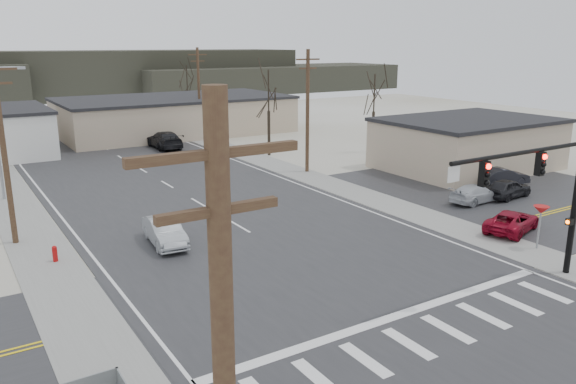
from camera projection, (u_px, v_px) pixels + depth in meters
name	position (u px, v px, depth m)	size (l,w,h in m)	color
ground	(319.00, 273.00, 26.33)	(140.00, 140.00, 0.00)	silver
main_road	(193.00, 200.00, 38.60)	(18.00, 110.00, 0.05)	#27272A
cross_road	(319.00, 273.00, 26.33)	(90.00, 10.00, 0.04)	#27272A
parking_lot	(493.00, 189.00, 41.53)	(18.00, 20.00, 0.03)	#27272A
sidewalk_left	(15.00, 205.00, 37.23)	(3.00, 90.00, 0.06)	gray
sidewalk_right	(285.00, 168.00, 48.14)	(3.00, 90.00, 0.06)	gray
traffic_signal_mast	(553.00, 182.00, 24.12)	(8.95, 0.43, 7.20)	black
fire_hydrant	(55.00, 254.00, 27.51)	(0.24, 0.24, 0.87)	#A50C0C
yield_sign	(541.00, 211.00, 28.86)	(0.80, 0.80, 2.35)	gray
building_right_far	(175.00, 115.00, 66.92)	(26.30, 14.30, 4.30)	tan
building_lot	(467.00, 143.00, 47.94)	(14.30, 10.30, 4.30)	tan
upole_left_b	(3.00, 148.00, 28.89)	(2.20, 0.30, 10.00)	#4B3823
upole_right_a	(308.00, 109.00, 45.63)	(2.20, 0.30, 10.00)	#4B3823
upole_right_b	(199.00, 91.00, 63.63)	(2.20, 0.30, 10.00)	#4B3823
tree_right_mid	(269.00, 93.00, 52.51)	(3.74, 3.74, 8.33)	#2C251B
tree_right_far	(187.00, 81.00, 75.15)	(3.52, 3.52, 7.84)	#2C251B
tree_lot	(374.00, 95.00, 54.21)	(3.52, 3.52, 7.84)	#2C251B
hill_center	(102.00, 74.00, 111.42)	(80.00, 18.00, 9.00)	#333026
hill_right	(269.00, 79.00, 124.97)	(60.00, 18.00, 5.50)	#333026
sedan_crossing	(165.00, 231.00, 29.86)	(1.50, 4.30, 1.42)	#909599
car_far_a	(165.00, 140.00, 57.19)	(2.41, 5.93, 1.72)	black
car_parked_red	(512.00, 221.00, 31.90)	(2.00, 4.35, 1.21)	maroon
car_parked_dark_a	(508.00, 188.00, 38.86)	(1.59, 3.95, 1.35)	black
car_parked_dark_b	(503.00, 177.00, 42.38)	(1.38, 3.96, 1.30)	black
car_parked_silver	(476.00, 194.00, 37.77)	(1.70, 4.18, 1.21)	#ACB1B7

